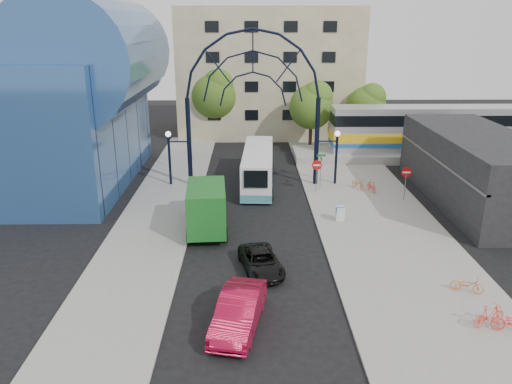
{
  "coord_description": "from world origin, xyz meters",
  "views": [
    {
      "loc": [
        -0.35,
        -24.17,
        12.49
      ],
      "look_at": [
        0.11,
        6.0,
        2.15
      ],
      "focal_mm": 35.0,
      "sensor_mm": 36.0,
      "label": 1
    }
  ],
  "objects_px": {
    "sandwich_board": "(340,212)",
    "bike_near_b": "(372,186)",
    "tree_north_a": "(313,104)",
    "bike_far_b": "(489,315)",
    "tree_north_b": "(215,93)",
    "black_suv": "(261,261)",
    "city_bus": "(258,166)",
    "bike_near_a": "(358,184)",
    "bike_far_a": "(467,284)",
    "train_car": "(464,129)",
    "do_not_enter_sign": "(406,176)",
    "tree_north_c": "(367,104)",
    "street_name_sign": "(321,164)",
    "stop_sign": "(317,168)",
    "green_truck": "(207,206)",
    "gateway_arch": "(253,77)",
    "red_sedan": "(239,311)"
  },
  "relations": [
    {
      "from": "red_sedan",
      "to": "bike_far_a",
      "type": "relative_size",
      "value": 3.13
    },
    {
      "from": "sandwich_board",
      "to": "green_truck",
      "type": "distance_m",
      "value": 8.67
    },
    {
      "from": "bike_near_b",
      "to": "bike_far_b",
      "type": "bearing_deg",
      "value": -98.72
    },
    {
      "from": "gateway_arch",
      "to": "tree_north_a",
      "type": "relative_size",
      "value": 1.95
    },
    {
      "from": "bike_far_a",
      "to": "tree_north_c",
      "type": "bearing_deg",
      "value": 19.81
    },
    {
      "from": "street_name_sign",
      "to": "train_car",
      "type": "height_order",
      "value": "train_car"
    },
    {
      "from": "bike_near_a",
      "to": "bike_near_b",
      "type": "height_order",
      "value": "bike_near_b"
    },
    {
      "from": "tree_north_c",
      "to": "do_not_enter_sign",
      "type": "bearing_deg",
      "value": -93.58
    },
    {
      "from": "tree_north_a",
      "to": "green_truck",
      "type": "bearing_deg",
      "value": -113.53
    },
    {
      "from": "sandwich_board",
      "to": "bike_near_b",
      "type": "xyz_separation_m",
      "value": [
        3.48,
        6.02,
        -0.17
      ]
    },
    {
      "from": "sandwich_board",
      "to": "train_car",
      "type": "bearing_deg",
      "value": 48.05
    },
    {
      "from": "city_bus",
      "to": "bike_far_a",
      "type": "bearing_deg",
      "value": -57.97
    },
    {
      "from": "do_not_enter_sign",
      "to": "tree_north_c",
      "type": "bearing_deg",
      "value": 86.42
    },
    {
      "from": "tree_north_a",
      "to": "bike_far_b",
      "type": "xyz_separation_m",
      "value": [
        3.77,
        -31.85,
        -3.98
      ]
    },
    {
      "from": "tree_north_b",
      "to": "black_suv",
      "type": "distance_m",
      "value": 31.18
    },
    {
      "from": "street_name_sign",
      "to": "tree_north_a",
      "type": "xyz_separation_m",
      "value": [
        0.92,
        13.33,
        2.48
      ]
    },
    {
      "from": "sandwich_board",
      "to": "bike_near_b",
      "type": "relative_size",
      "value": 0.66
    },
    {
      "from": "green_truck",
      "to": "black_suv",
      "type": "xyz_separation_m",
      "value": [
        3.25,
        -5.63,
        -1.0
      ]
    },
    {
      "from": "tree_north_b",
      "to": "green_truck",
      "type": "bearing_deg",
      "value": -87.94
    },
    {
      "from": "sandwich_board",
      "to": "bike_far_a",
      "type": "bearing_deg",
      "value": -63.44
    },
    {
      "from": "street_name_sign",
      "to": "tree_north_a",
      "type": "distance_m",
      "value": 13.59
    },
    {
      "from": "street_name_sign",
      "to": "tree_north_c",
      "type": "height_order",
      "value": "tree_north_c"
    },
    {
      "from": "tree_north_c",
      "to": "train_car",
      "type": "bearing_deg",
      "value": -36.96
    },
    {
      "from": "stop_sign",
      "to": "street_name_sign",
      "type": "height_order",
      "value": "street_name_sign"
    },
    {
      "from": "tree_north_c",
      "to": "bike_near_b",
      "type": "bearing_deg",
      "value": -100.81
    },
    {
      "from": "do_not_enter_sign",
      "to": "bike_near_a",
      "type": "relative_size",
      "value": 1.61
    },
    {
      "from": "gateway_arch",
      "to": "sandwich_board",
      "type": "height_order",
      "value": "gateway_arch"
    },
    {
      "from": "gateway_arch",
      "to": "bike_near_b",
      "type": "height_order",
      "value": "gateway_arch"
    },
    {
      "from": "street_name_sign",
      "to": "bike_far_a",
      "type": "distance_m",
      "value": 16.55
    },
    {
      "from": "bike_far_a",
      "to": "do_not_enter_sign",
      "type": "bearing_deg",
      "value": 19.73
    },
    {
      "from": "city_bus",
      "to": "green_truck",
      "type": "relative_size",
      "value": 1.65
    },
    {
      "from": "stop_sign",
      "to": "do_not_enter_sign",
      "type": "xyz_separation_m",
      "value": [
        6.2,
        -2.0,
        -0.02
      ]
    },
    {
      "from": "do_not_enter_sign",
      "to": "tree_north_c",
      "type": "xyz_separation_m",
      "value": [
        1.12,
        17.93,
        2.3
      ]
    },
    {
      "from": "sandwich_board",
      "to": "tree_north_c",
      "type": "bearing_deg",
      "value": 73.45
    },
    {
      "from": "do_not_enter_sign",
      "to": "bike_near_a",
      "type": "bearing_deg",
      "value": 136.53
    },
    {
      "from": "city_bus",
      "to": "bike_far_a",
      "type": "height_order",
      "value": "city_bus"
    },
    {
      "from": "train_car",
      "to": "bike_near_b",
      "type": "distance_m",
      "value": 14.99
    },
    {
      "from": "city_bus",
      "to": "bike_near_a",
      "type": "relative_size",
      "value": 6.76
    },
    {
      "from": "do_not_enter_sign",
      "to": "green_truck",
      "type": "bearing_deg",
      "value": -160.39
    },
    {
      "from": "tree_north_b",
      "to": "black_suv",
      "type": "bearing_deg",
      "value": -82.26
    },
    {
      "from": "tree_north_b",
      "to": "bike_near_a",
      "type": "bearing_deg",
      "value": -55.04
    },
    {
      "from": "sandwich_board",
      "to": "stop_sign",
      "type": "bearing_deg",
      "value": 97.57
    },
    {
      "from": "stop_sign",
      "to": "sandwich_board",
      "type": "height_order",
      "value": "stop_sign"
    },
    {
      "from": "train_car",
      "to": "bike_far_b",
      "type": "height_order",
      "value": "train_car"
    },
    {
      "from": "city_bus",
      "to": "bike_near_a",
      "type": "xyz_separation_m",
      "value": [
        7.79,
        -1.62,
        -0.96
      ]
    },
    {
      "from": "green_truck",
      "to": "bike_near_b",
      "type": "distance_m",
      "value": 13.97
    },
    {
      "from": "tree_north_b",
      "to": "bike_far_a",
      "type": "bearing_deg",
      "value": -67.0
    },
    {
      "from": "gateway_arch",
      "to": "train_car",
      "type": "height_order",
      "value": "gateway_arch"
    },
    {
      "from": "stop_sign",
      "to": "bike_far_a",
      "type": "bearing_deg",
      "value": -70.53
    },
    {
      "from": "city_bus",
      "to": "black_suv",
      "type": "distance_m",
      "value": 14.93
    }
  ]
}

